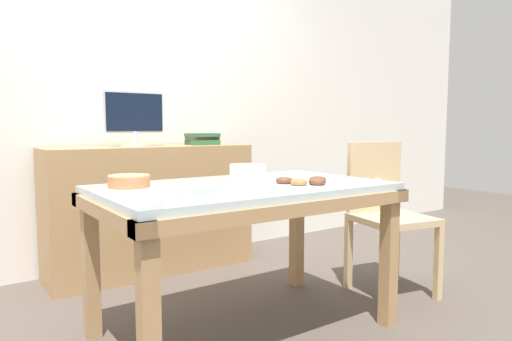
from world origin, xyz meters
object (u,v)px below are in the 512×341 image
at_px(tealight_right_edge, 290,177).
at_px(chair, 385,209).
at_px(tealight_near_cakes, 178,195).
at_px(plate_stack, 248,171).
at_px(pastry_platter, 303,183).
at_px(tealight_near_front, 378,180).
at_px(computer_monitor, 135,119).
at_px(book_stack, 202,139).
at_px(cake_chocolate_round, 129,183).

bearing_deg(tealight_right_edge, chair, -4.03).
relative_size(chair, tealight_right_edge, 23.50).
bearing_deg(tealight_near_cakes, plate_stack, 36.33).
xyz_separation_m(pastry_platter, tealight_near_cakes, (-0.65, 0.01, -0.00)).
distance_m(plate_stack, tealight_near_cakes, 0.83).
bearing_deg(tealight_near_front, chair, 34.43).
bearing_deg(plate_stack, tealight_right_edge, -65.14).
bearing_deg(plate_stack, computer_monitor, 108.80).
relative_size(book_stack, tealight_near_cakes, 6.10).
xyz_separation_m(computer_monitor, tealight_near_front, (0.73, -1.52, -0.33)).
relative_size(computer_monitor, tealight_near_front, 10.60).
xyz_separation_m(chair, book_stack, (-0.63, 1.23, 0.42)).
xyz_separation_m(book_stack, tealight_near_cakes, (-0.88, -1.42, -0.18)).
distance_m(computer_monitor, tealight_near_cakes, 1.50).
height_order(computer_monitor, cake_chocolate_round, computer_monitor).
relative_size(cake_chocolate_round, tealight_right_edge, 6.79).
height_order(computer_monitor, tealight_near_cakes, computer_monitor).
bearing_deg(book_stack, chair, -62.71).
xyz_separation_m(tealight_near_front, tealight_near_cakes, (-1.09, 0.09, 0.00)).
xyz_separation_m(pastry_platter, tealight_near_front, (0.44, -0.08, -0.00)).
bearing_deg(chair, computer_monitor, 133.46).
height_order(computer_monitor, book_stack, computer_monitor).
height_order(plate_stack, tealight_near_cakes, plate_stack).
bearing_deg(tealight_right_edge, pastry_platter, -116.86).
distance_m(book_stack, tealight_right_edge, 1.19).
xyz_separation_m(computer_monitor, tealight_right_edge, (0.43, -1.17, -0.33)).
bearing_deg(tealight_right_edge, computer_monitor, 110.10).
relative_size(pastry_platter, tealight_near_cakes, 8.59).
xyz_separation_m(chair, cake_chocolate_round, (-1.59, 0.14, 0.26)).
height_order(pastry_platter, tealight_near_cakes, pastry_platter).
bearing_deg(tealight_near_front, computer_monitor, 115.85).
distance_m(computer_monitor, book_stack, 0.55).
bearing_deg(computer_monitor, book_stack, 0.15).
bearing_deg(chair, tealight_near_front, -145.57).
distance_m(book_stack, tealight_near_front, 1.54).
xyz_separation_m(pastry_platter, tealight_right_edge, (0.13, 0.26, -0.00)).
relative_size(book_stack, cake_chocolate_round, 0.90).
bearing_deg(tealight_near_front, book_stack, 97.75).
height_order(computer_monitor, tealight_near_front, computer_monitor).
distance_m(pastry_platter, tealight_near_front, 0.45).
distance_m(computer_monitor, plate_stack, 1.03).
xyz_separation_m(book_stack, plate_stack, (-0.21, -0.93, -0.16)).
distance_m(tealight_near_front, tealight_near_cakes, 1.09).
relative_size(book_stack, tealight_near_front, 6.10).
bearing_deg(tealight_right_edge, book_stack, 85.19).
distance_m(cake_chocolate_round, tealight_near_front, 1.24).
xyz_separation_m(cake_chocolate_round, pastry_platter, (0.73, -0.35, -0.01)).
bearing_deg(cake_chocolate_round, tealight_near_cakes, -76.68).
xyz_separation_m(chair, plate_stack, (-0.84, 0.29, 0.26)).
height_order(chair, tealight_right_edge, chair).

